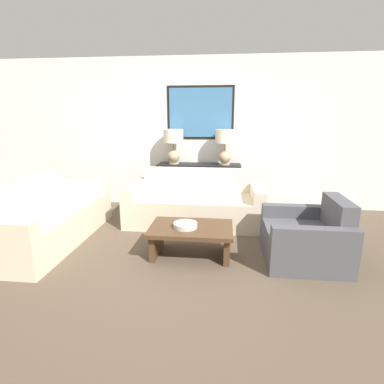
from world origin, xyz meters
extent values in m
plane|color=brown|center=(0.00, 0.00, 0.00)|extent=(20.00, 20.00, 0.00)
cube|color=silver|center=(0.00, 2.46, 1.32)|extent=(8.36, 0.10, 2.65)
cube|color=black|center=(0.00, 2.40, 1.70)|extent=(1.18, 0.01, 0.92)
cube|color=teal|center=(0.00, 2.40, 1.70)|extent=(1.10, 0.02, 0.84)
cube|color=black|center=(0.00, 2.18, 0.41)|extent=(1.46, 0.40, 0.82)
cylinder|color=tan|center=(-0.45, 2.18, 0.83)|extent=(0.19, 0.19, 0.02)
sphere|color=tan|center=(-0.45, 2.18, 0.95)|extent=(0.22, 0.22, 0.22)
cylinder|color=#8C7A51|center=(-0.45, 2.18, 1.13)|extent=(0.02, 0.02, 0.13)
cylinder|color=beige|center=(-0.45, 2.18, 1.31)|extent=(0.34, 0.34, 0.23)
cylinder|color=tan|center=(0.45, 2.18, 0.83)|extent=(0.19, 0.19, 0.02)
sphere|color=tan|center=(0.45, 2.18, 0.95)|extent=(0.22, 0.22, 0.22)
cylinder|color=#8C7A51|center=(0.45, 2.18, 1.13)|extent=(0.02, 0.02, 0.13)
cylinder|color=beige|center=(0.45, 2.18, 1.31)|extent=(0.34, 0.34, 0.23)
cube|color=beige|center=(0.00, 1.32, 0.22)|extent=(1.73, 0.73, 0.44)
cube|color=beige|center=(0.00, 1.78, 0.41)|extent=(1.73, 0.18, 0.82)
cube|color=beige|center=(-0.95, 1.41, 0.31)|extent=(0.18, 0.91, 0.62)
cube|color=beige|center=(0.95, 1.41, 0.31)|extent=(0.18, 0.91, 0.62)
cube|color=beige|center=(-1.79, 0.53, 0.22)|extent=(0.73, 1.73, 0.44)
cube|color=beige|center=(-2.25, 0.53, 0.41)|extent=(0.18, 1.73, 0.82)
cube|color=beige|center=(-1.88, 1.49, 0.31)|extent=(0.91, 0.18, 0.62)
cube|color=#4C331E|center=(0.07, 0.30, 0.34)|extent=(0.99, 0.65, 0.05)
cube|color=#4C331E|center=(-0.36, 0.30, 0.16)|extent=(0.07, 0.52, 0.32)
cube|color=#4C331E|center=(0.50, 0.30, 0.16)|extent=(0.07, 0.52, 0.32)
cylinder|color=beige|center=(0.01, 0.26, 0.40)|extent=(0.28, 0.28, 0.06)
cube|color=#4C4C51|center=(1.30, 0.33, 0.19)|extent=(0.70, 0.66, 0.39)
cube|color=#4C4C51|center=(1.74, 0.33, 0.38)|extent=(0.18, 0.66, 0.75)
cube|color=#4C4C51|center=(1.39, 0.73, 0.27)|extent=(0.88, 0.14, 0.55)
cube|color=#4C4C51|center=(1.39, -0.07, 0.27)|extent=(0.88, 0.14, 0.55)
camera|label=1|loc=(0.45, -3.04, 1.66)|focal=28.00mm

